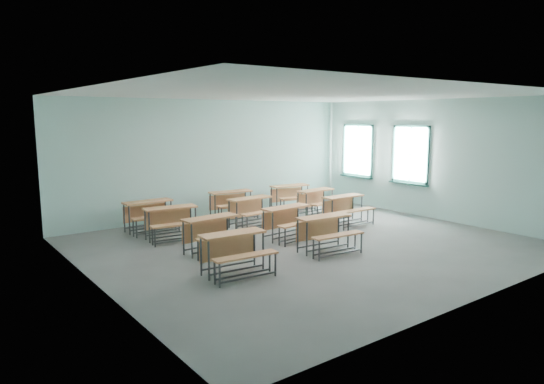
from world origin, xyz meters
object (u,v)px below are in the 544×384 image
at_px(desk_unit_r1c1, 289,218).
at_px(desk_unit_r3c2, 292,193).
at_px(desk_unit_r3c0, 150,211).
at_px(desk_unit_r2c1, 253,207).
at_px(desk_unit_r2c2, 318,199).
at_px(desk_unit_r0c1, 327,228).
at_px(desk_unit_r3c1, 232,200).
at_px(desk_unit_r0c0, 235,247).
at_px(desk_unit_r1c2, 346,205).
at_px(desk_unit_r2c0, 172,218).
at_px(desk_unit_r1c0, 213,229).

distance_m(desk_unit_r1c1, desk_unit_r3c2, 3.49).
bearing_deg(desk_unit_r1c1, desk_unit_r3c2, 45.67).
bearing_deg(desk_unit_r3c2, desk_unit_r3c0, -172.06).
height_order(desk_unit_r2c1, desk_unit_r2c2, same).
bearing_deg(desk_unit_r0c1, desk_unit_r3c1, 90.94).
height_order(desk_unit_r0c0, desk_unit_r1c1, same).
bearing_deg(desk_unit_r0c0, desk_unit_r1c2, 25.20).
relative_size(desk_unit_r0c1, desk_unit_r2c2, 0.99).
bearing_deg(desk_unit_r3c1, desk_unit_r0c1, -87.29).
bearing_deg(desk_unit_r0c1, desk_unit_r1c2, 40.72).
distance_m(desk_unit_r3c1, desk_unit_r3c2, 2.04).
distance_m(desk_unit_r0c0, desk_unit_r2c2, 5.41).
distance_m(desk_unit_r1c2, desk_unit_r3c1, 3.07).
distance_m(desk_unit_r2c1, desk_unit_r3c1, 1.21).
relative_size(desk_unit_r1c1, desk_unit_r2c0, 0.98).
bearing_deg(desk_unit_r0c0, desk_unit_r3c2, 45.99).
xyz_separation_m(desk_unit_r0c1, desk_unit_r3c0, (-2.16, 3.87, 0.00)).
xyz_separation_m(desk_unit_r1c2, desk_unit_r3c1, (-1.91, 2.41, 0.00)).
bearing_deg(desk_unit_r1c0, desk_unit_r1c1, -5.02).
bearing_deg(desk_unit_r1c0, desk_unit_r2c0, 93.18).
xyz_separation_m(desk_unit_r2c0, desk_unit_r3c1, (2.33, 1.18, 0.00)).
bearing_deg(desk_unit_r2c2, desk_unit_r3c1, 143.70).
bearing_deg(desk_unit_r3c0, desk_unit_r2c0, -87.03).
distance_m(desk_unit_r2c2, desk_unit_r3c2, 1.15).
bearing_deg(desk_unit_r1c0, desk_unit_r1c2, -0.14).
xyz_separation_m(desk_unit_r0c0, desk_unit_r2c1, (2.36, 2.89, 0.00)).
bearing_deg(desk_unit_r1c1, desk_unit_r3c1, 81.34).
height_order(desk_unit_r1c2, desk_unit_r3c1, same).
bearing_deg(desk_unit_r1c2, desk_unit_r2c2, 83.04).
xyz_separation_m(desk_unit_r2c1, desk_unit_r2c2, (2.21, 0.00, 0.00)).
xyz_separation_m(desk_unit_r1c2, desk_unit_r3c0, (-4.32, 2.29, 0.00)).
xyz_separation_m(desk_unit_r1c0, desk_unit_r1c1, (1.94, -0.03, 0.00)).
relative_size(desk_unit_r1c2, desk_unit_r3c2, 0.93).
relative_size(desk_unit_r1c0, desk_unit_r2c2, 0.98).
height_order(desk_unit_r1c2, desk_unit_r3c0, same).
bearing_deg(desk_unit_r0c1, desk_unit_r2c2, 55.02).
relative_size(desk_unit_r2c2, desk_unit_r3c0, 1.05).
height_order(desk_unit_r1c2, desk_unit_r2c2, same).
relative_size(desk_unit_r0c0, desk_unit_r1c1, 1.00).
relative_size(desk_unit_r0c1, desk_unit_r3c0, 1.04).
bearing_deg(desk_unit_r1c1, desk_unit_r0c1, -96.14).
relative_size(desk_unit_r3c0, desk_unit_r3c1, 0.95).
bearing_deg(desk_unit_r1c2, desk_unit_r3c1, 128.09).
distance_m(desk_unit_r2c1, desk_unit_r2c2, 2.21).
xyz_separation_m(desk_unit_r2c0, desk_unit_r2c2, (4.38, -0.02, 0.00)).
xyz_separation_m(desk_unit_r0c0, desk_unit_r2c2, (4.57, 2.90, 0.00)).
distance_m(desk_unit_r0c1, desk_unit_r1c2, 2.68).
bearing_deg(desk_unit_r2c1, desk_unit_r0c1, -96.46).
bearing_deg(desk_unit_r2c1, desk_unit_r1c0, -147.91).
xyz_separation_m(desk_unit_r2c1, desk_unit_r3c1, (0.16, 1.20, 0.00)).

